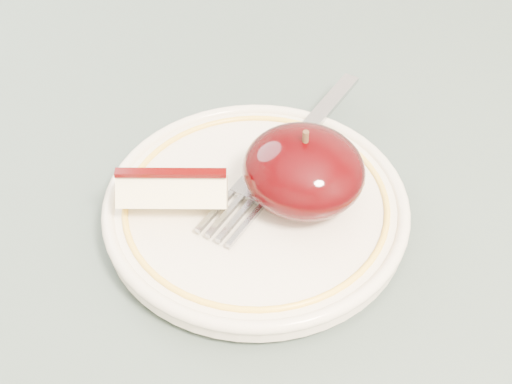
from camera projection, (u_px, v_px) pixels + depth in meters
The scene contains 5 objects.
table at pixel (119, 290), 0.56m from camera, with size 0.90×0.90×0.75m.
plate at pixel (256, 207), 0.48m from camera, with size 0.21×0.21×0.02m.
apple_half at pixel (303, 170), 0.46m from camera, with size 0.08×0.08×0.06m.
apple_wedge at pixel (173, 191), 0.46m from camera, with size 0.08×0.06×0.03m.
fork at pixel (286, 153), 0.51m from camera, with size 0.03×0.20×0.00m.
Camera 1 is at (0.25, -0.24, 1.12)m, focal length 50.00 mm.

